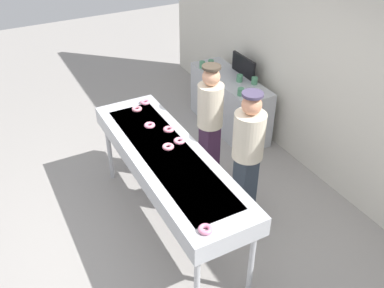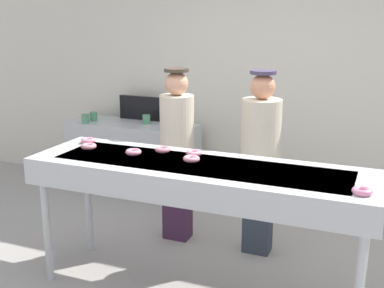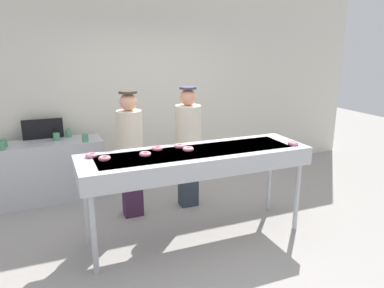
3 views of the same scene
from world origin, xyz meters
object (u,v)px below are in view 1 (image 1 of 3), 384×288
object	(u,v)px
strawberry_donut_0	(137,109)
strawberry_donut_3	(145,102)
strawberry_donut_6	(169,129)
fryer_conveyor	(168,161)
strawberry_donut_1	(150,125)
worker_baker	(248,151)
prep_counter	(229,103)
paper_cup_2	(254,81)
strawberry_donut_4	(168,147)
paper_cup_1	(240,78)
paper_cup_3	(211,63)
paper_cup_4	(241,92)
worker_assistant	(210,121)
strawberry_donut_2	(205,229)
paper_cup_0	(202,65)
strawberry_donut_5	(179,141)
menu_display	(244,66)

from	to	relation	value
strawberry_donut_0	strawberry_donut_3	distance (m)	0.19
strawberry_donut_0	strawberry_donut_6	world-z (taller)	same
fryer_conveyor	strawberry_donut_1	size ratio (longest dim) A/B	20.66
strawberry_donut_1	worker_baker	world-z (taller)	worker_baker
strawberry_donut_1	prep_counter	xyz separation A→B (m)	(-0.97, 1.71, -0.63)
fryer_conveyor	strawberry_donut_6	size ratio (longest dim) A/B	20.66
strawberry_donut_3	paper_cup_2	size ratio (longest dim) A/B	1.18
strawberry_donut_3	strawberry_donut_4	size ratio (longest dim) A/B	1.00
worker_baker	paper_cup_1	xyz separation A→B (m)	(-1.60, 0.96, -0.02)
fryer_conveyor	paper_cup_3	bearing A→B (deg)	139.91
strawberry_donut_3	paper_cup_4	xyz separation A→B (m)	(0.08, 1.37, -0.15)
fryer_conveyor	strawberry_donut_4	bearing A→B (deg)	149.63
paper_cup_2	paper_cup_4	distance (m)	0.41
worker_assistant	paper_cup_2	bearing A→B (deg)	-75.39
strawberry_donut_2	paper_cup_1	distance (m)	3.20
strawberry_donut_1	prep_counter	bearing A→B (deg)	119.57
paper_cup_0	paper_cup_1	bearing A→B (deg)	19.88
worker_baker	strawberry_donut_0	bearing A→B (deg)	43.15
paper_cup_4	worker_assistant	bearing A→B (deg)	-58.55
strawberry_donut_1	paper_cup_0	world-z (taller)	strawberry_donut_1
strawberry_donut_5	worker_assistant	bearing A→B (deg)	123.98
paper_cup_4	strawberry_donut_2	bearing A→B (deg)	-39.69
strawberry_donut_6	paper_cup_4	size ratio (longest dim) A/B	1.18
strawberry_donut_5	prep_counter	distance (m)	2.19
prep_counter	paper_cup_4	xyz separation A→B (m)	(0.53, -0.18, 0.48)
strawberry_donut_2	worker_baker	xyz separation A→B (m)	(-0.89, 1.03, -0.13)
paper_cup_1	paper_cup_4	size ratio (longest dim) A/B	1.00
strawberry_donut_4	menu_display	size ratio (longest dim) A/B	0.22
strawberry_donut_5	paper_cup_4	bearing A→B (deg)	122.62
paper_cup_3	menu_display	size ratio (longest dim) A/B	0.19
fryer_conveyor	strawberry_donut_6	xyz separation A→B (m)	(-0.38, 0.20, 0.12)
strawberry_donut_0	paper_cup_3	size ratio (longest dim) A/B	1.18
paper_cup_3	strawberry_donut_5	bearing A→B (deg)	-38.32
strawberry_donut_2	worker_baker	bearing A→B (deg)	130.84
paper_cup_2	paper_cup_1	bearing A→B (deg)	-140.63
paper_cup_0	paper_cup_4	bearing A→B (deg)	1.14
strawberry_donut_0	paper_cup_3	world-z (taller)	strawberry_donut_0
strawberry_donut_0	menu_display	world-z (taller)	menu_display
paper_cup_2	worker_assistant	bearing A→B (deg)	-59.63
strawberry_donut_0	strawberry_donut_5	xyz separation A→B (m)	(0.86, 0.14, 0.00)
strawberry_donut_1	strawberry_donut_5	xyz separation A→B (m)	(0.44, 0.15, 0.00)
strawberry_donut_2	paper_cup_3	world-z (taller)	strawberry_donut_2
strawberry_donut_4	paper_cup_0	bearing A→B (deg)	142.39
menu_display	prep_counter	bearing A→B (deg)	-90.00
strawberry_donut_3	menu_display	bearing A→B (deg)	104.26
strawberry_donut_1	strawberry_donut_2	world-z (taller)	same
paper_cup_1	strawberry_donut_4	bearing A→B (deg)	-53.66
strawberry_donut_1	menu_display	bearing A→B (deg)	116.77
strawberry_donut_4	strawberry_donut_5	size ratio (longest dim) A/B	1.00
strawberry_donut_1	fryer_conveyor	bearing A→B (deg)	-4.42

